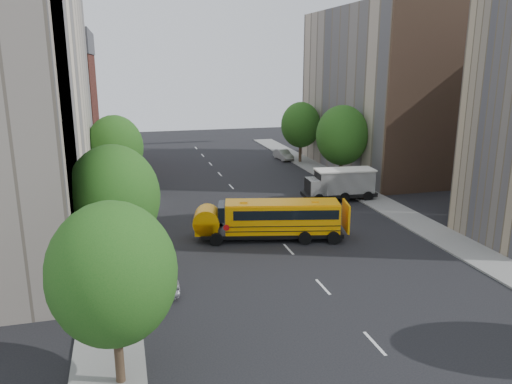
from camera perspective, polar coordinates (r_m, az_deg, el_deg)
name	(u,v)px	position (r m, az deg, el deg)	size (l,w,h in m)	color
ground	(279,239)	(35.62, 2.70, -5.44)	(120.00, 120.00, 0.00)	black
sidewalk_left	(112,230)	(38.80, -16.11, -4.22)	(3.00, 80.00, 0.12)	slate
sidewalk_right	(389,207)	(44.50, 14.94, -1.72)	(3.00, 80.00, 0.12)	slate
lane_markings	(246,202)	(44.78, -1.20, -1.18)	(0.15, 64.00, 0.01)	silver
building_left_cream	(3,96)	(38.66, -26.96, 9.79)	(10.00, 26.00, 20.00)	beige
building_left_redbrick	(49,115)	(60.58, -22.56, 8.13)	(10.00, 15.00, 13.00)	maroon
building_right_far	(378,91)	(59.15, 13.79, 11.12)	(10.00, 22.00, 18.00)	tan
building_right_sidewall	(436,98)	(49.79, 19.92, 10.09)	(10.10, 0.30, 18.00)	brown
street_tree_0	(113,274)	(19.39, -16.06, -9.01)	(4.80, 4.80, 7.41)	#38281C
street_tree_1	(114,197)	(28.77, -15.95, -0.58)	(5.12, 5.12, 7.90)	#38281C
street_tree_2	(115,147)	(46.42, -15.81, 4.93)	(4.99, 4.99, 7.71)	#38281C
street_tree_4	(342,135)	(51.05, 9.81, 6.39)	(5.25, 5.25, 8.10)	#38281C
street_tree_5	(301,125)	(62.09, 5.14, 7.64)	(4.86, 4.86, 7.51)	#38281C
school_bus	(271,218)	(35.24, 1.70, -2.97)	(10.17, 4.43, 2.80)	black
safari_truck	(340,184)	(45.90, 9.56, 0.94)	(6.81, 2.96, 2.84)	black
parked_car_0	(160,275)	(28.62, -10.92, -9.28)	(1.77, 4.40, 1.50)	#B1B2B8
parked_car_1	(144,195)	(45.35, -12.69, -0.31)	(1.68, 4.82, 1.59)	silver
parked_car_2	(134,178)	(52.45, -13.77, 1.51)	(2.24, 4.85, 1.35)	black
parked_car_5	(283,155)	(64.39, 3.13, 4.28)	(1.38, 3.95, 1.30)	gray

